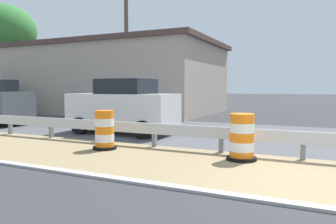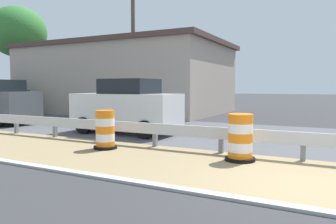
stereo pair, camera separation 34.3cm
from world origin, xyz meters
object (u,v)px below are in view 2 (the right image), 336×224
object	(u,v)px
traffic_barrel_close	(105,131)
car_lead_far_lane	(127,106)
traffic_barrel_nearest	(240,140)
utility_pole_near	(133,50)

from	to	relation	value
traffic_barrel_close	car_lead_far_lane	size ratio (longest dim) A/B	0.27
traffic_barrel_nearest	utility_pole_near	world-z (taller)	utility_pole_near
traffic_barrel_nearest	utility_pole_near	bearing A→B (deg)	45.17
utility_pole_near	traffic_barrel_close	bearing A→B (deg)	-151.42
utility_pole_near	traffic_barrel_nearest	bearing A→B (deg)	-134.83
traffic_barrel_nearest	traffic_barrel_close	xyz separation A→B (m)	(-0.27, 3.86, -0.01)
traffic_barrel_close	utility_pole_near	xyz separation A→B (m)	(8.97, 4.89, 3.49)
traffic_barrel_nearest	traffic_barrel_close	size ratio (longest dim) A/B	1.02
traffic_barrel_nearest	utility_pole_near	size ratio (longest dim) A/B	0.15
traffic_barrel_close	car_lead_far_lane	xyz separation A→B (m)	(2.93, 1.24, 0.54)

